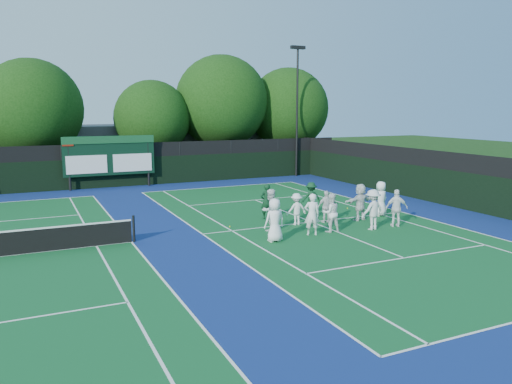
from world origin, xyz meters
name	(u,v)px	position (x,y,z in m)	size (l,w,h in m)	color
ground	(323,227)	(0.00, 0.00, 0.00)	(120.00, 120.00, 0.00)	#14330E
court_apron	(191,236)	(-6.00, 1.00, 0.00)	(34.00, 32.00, 0.01)	navy
near_court	(312,222)	(0.00, 1.00, 0.01)	(11.05, 23.85, 0.01)	#115425
back_fence	(124,167)	(-6.00, 16.00, 1.36)	(34.00, 0.08, 3.00)	black
divider_fence_right	(453,182)	(9.00, 1.00, 1.36)	(0.08, 32.00, 3.00)	black
scoreboard	(109,156)	(-7.01, 15.59, 2.19)	(6.00, 0.21, 3.55)	black
clubhouse	(153,148)	(-2.00, 24.00, 2.00)	(18.00, 6.00, 4.00)	#5A5A5F
light_pole_right	(297,96)	(7.50, 15.70, 6.30)	(1.20, 0.30, 10.12)	black
tree_b	(35,111)	(-11.32, 19.58, 5.16)	(6.91, 6.91, 8.79)	black
tree_c	(154,120)	(-2.94, 19.58, 4.46)	(5.80, 5.80, 7.52)	black
tree_d	(223,104)	(2.78, 19.58, 5.71)	(7.46, 7.46, 9.63)	black
tree_e	(289,111)	(8.92, 19.58, 5.17)	(6.94, 6.94, 8.82)	black
tennis_ball_0	(271,239)	(-3.17, -1.03, 0.03)	(0.07, 0.07, 0.07)	yellow
tennis_ball_1	(347,208)	(3.42, 2.93, 0.03)	(0.07, 0.07, 0.07)	yellow
tennis_ball_3	(230,227)	(-3.93, 1.70, 0.03)	(0.07, 0.07, 0.07)	yellow
tennis_ball_5	(358,217)	(2.63, 0.93, 0.03)	(0.07, 0.07, 0.07)	yellow
player_front_0	(275,220)	(-3.21, -1.37, 0.89)	(0.87, 0.57, 1.78)	white
player_front_1	(312,214)	(-1.29, -1.11, 0.91)	(0.66, 0.43, 1.81)	white
player_front_2	(331,213)	(-0.25, -0.97, 0.86)	(0.84, 0.65, 1.72)	white
player_front_3	(373,210)	(1.67, -1.41, 0.91)	(1.18, 0.68, 1.82)	silver
player_front_4	(397,208)	(3.02, -1.41, 0.87)	(1.01, 0.42, 1.73)	white
player_back_0	(270,210)	(-2.54, 0.38, 0.93)	(0.91, 0.71, 1.87)	white
player_back_1	(296,209)	(-0.94, 0.83, 0.75)	(0.96, 0.55, 1.49)	white
player_back_2	(326,207)	(0.57, 0.62, 0.77)	(0.90, 0.38, 1.54)	silver
player_back_3	(360,202)	(2.33, 0.39, 0.90)	(1.66, 0.53, 1.79)	silver
player_back_4	(381,199)	(3.86, 0.75, 0.88)	(0.86, 0.56, 1.76)	white
coach_left	(266,201)	(-1.61, 2.62, 0.86)	(0.63, 0.41, 1.72)	#0E331A
coach_right	(311,198)	(1.01, 2.75, 0.82)	(1.05, 0.61, 1.63)	#0F381D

